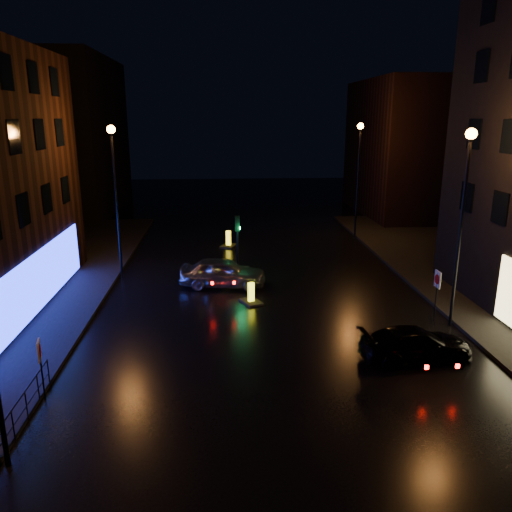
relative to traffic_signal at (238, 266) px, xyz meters
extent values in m
plane|color=black|center=(1.20, -14.00, -0.50)|extent=(120.00, 120.00, 0.00)
cube|color=black|center=(-14.80, 21.00, 6.50)|extent=(8.00, 16.00, 14.00)
cube|color=black|center=(16.20, 18.00, 5.50)|extent=(8.00, 14.00, 12.00)
cylinder|color=black|center=(-6.60, 0.00, 3.50)|extent=(0.14, 0.14, 8.00)
cylinder|color=black|center=(-6.60, 0.00, 7.50)|extent=(0.20, 0.20, 0.25)
sphere|color=orange|center=(-6.60, 0.00, 7.65)|extent=(0.44, 0.44, 0.44)
cylinder|color=black|center=(9.00, -8.00, 3.50)|extent=(0.14, 0.14, 8.00)
cylinder|color=black|center=(9.00, -8.00, 7.50)|extent=(0.20, 0.20, 0.25)
sphere|color=orange|center=(9.00, -8.00, 7.65)|extent=(0.44, 0.44, 0.44)
cylinder|color=black|center=(9.00, 8.00, 3.50)|extent=(0.14, 0.14, 8.00)
cylinder|color=black|center=(9.00, 8.00, 7.50)|extent=(0.20, 0.20, 0.25)
sphere|color=orange|center=(9.00, 8.00, 7.65)|extent=(0.44, 0.44, 0.44)
cube|color=black|center=(0.00, 0.00, -0.44)|extent=(1.40, 2.40, 0.12)
cylinder|color=black|center=(0.00, 0.00, 0.90)|extent=(0.12, 0.12, 2.80)
cube|color=black|center=(0.00, 0.00, 2.50)|extent=(0.28, 0.22, 0.90)
cylinder|color=#0CFF59|center=(0.14, 0.00, 2.22)|extent=(0.05, 0.18, 0.18)
cylinder|color=black|center=(-6.80, -15.00, 0.47)|extent=(0.05, 6.00, 0.05)
cylinder|color=black|center=(-6.80, -15.00, 0.00)|extent=(0.04, 6.00, 0.04)
cylinder|color=black|center=(-6.80, -15.00, 0.00)|extent=(0.04, 0.04, 1.00)
cylinder|color=black|center=(-6.80, -12.00, 0.00)|extent=(0.04, 0.04, 1.00)
imported|color=#9C9EA3|center=(-0.87, -2.07, 0.27)|extent=(4.74, 2.37, 1.55)
imported|color=black|center=(6.27, -10.97, 0.11)|extent=(4.33, 2.03, 1.22)
cube|color=black|center=(0.49, -4.67, -0.45)|extent=(1.20, 1.40, 0.10)
cube|color=#FFFE19|center=(0.49, -4.67, 0.04)|extent=(0.32, 0.27, 0.98)
cube|color=black|center=(0.49, -4.67, 0.04)|extent=(0.28, 0.14, 0.59)
cube|color=black|center=(-0.42, 6.40, -0.45)|extent=(1.31, 1.53, 0.11)
cube|color=yellow|center=(-0.42, 6.40, 0.09)|extent=(0.35, 0.30, 1.08)
cube|color=black|center=(-0.42, 6.40, 0.09)|extent=(0.30, 0.15, 0.65)
cylinder|color=black|center=(-6.70, -12.81, 0.49)|extent=(0.05, 0.05, 1.98)
cube|color=silver|center=(-6.70, -12.81, 1.21)|extent=(0.15, 0.49, 0.68)
cylinder|color=#B20C0C|center=(-6.67, -12.80, 1.21)|extent=(0.10, 0.39, 0.40)
cylinder|color=black|center=(8.53, -7.41, 0.61)|extent=(0.06, 0.06, 2.23)
cube|color=white|center=(8.53, -7.41, 1.42)|extent=(0.06, 0.56, 0.76)
cylinder|color=#B20C0C|center=(8.50, -7.41, 1.42)|extent=(0.02, 0.45, 0.45)
camera|label=1|loc=(-0.91, -27.54, 8.31)|focal=35.00mm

